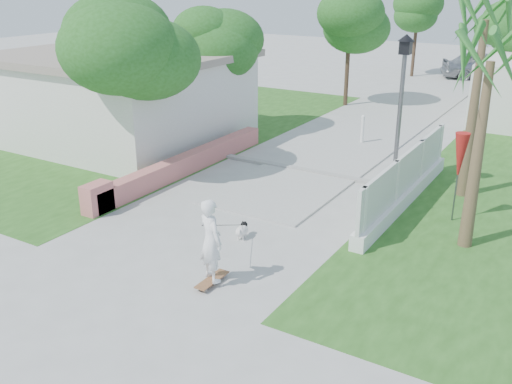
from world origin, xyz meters
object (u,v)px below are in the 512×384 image
Objects in this scene: bollard at (363,129)px; dog at (242,230)px; skateboarder at (221,231)px; patio_umbrella at (460,157)px; street_lamp at (400,111)px; parked_car at (484,66)px.

dog is at bearing -86.32° from bollard.
bollard is 0.39× the size of skateboarder.
bollard is at bearing 129.91° from patio_umbrella.
street_lamp is 4.07× the size of bollard.
bollard is at bearing 120.96° from street_lamp.
skateboarder is (-3.65, -5.03, -0.86)m from patio_umbrella.
skateboarder reaches higher than bollard.
street_lamp is 21.62m from parked_car.
dog is 26.15m from parked_car.
patio_umbrella reaches higher than parked_car.
parked_car is at bearing 86.63° from bollard.
patio_umbrella is 22.80m from parked_car.
patio_umbrella is (4.60, -5.50, 1.10)m from bollard.
skateboarder reaches higher than parked_car.
street_lamp is 6.48m from skateboarder.
dog is (-2.11, -4.64, -2.22)m from street_lamp.
patio_umbrella is at bearing -101.19° from skateboarder.
dog is at bearing -114.46° from street_lamp.
patio_umbrella is 0.48× the size of parked_car.
patio_umbrella is at bearing 26.59° from dog.
patio_umbrella is 0.83× the size of skateboarder.
street_lamp is 5.57m from dog.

